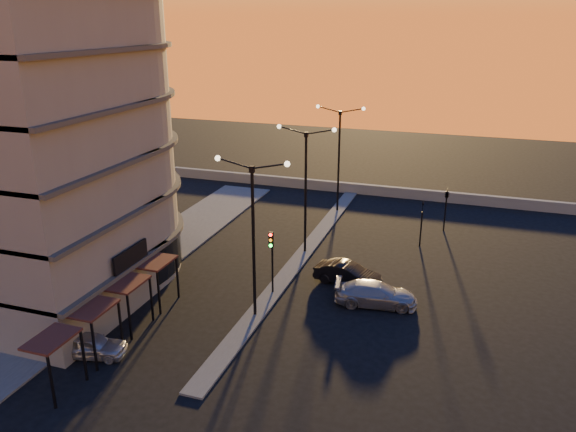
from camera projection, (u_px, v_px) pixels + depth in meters
The scene contains 14 objects.
ground at pixel (255, 316), 33.04m from camera, with size 120.00×120.00×0.00m, color black.
sidewalk_west at pixel (139, 264), 39.77m from camera, with size 5.00×40.00×0.12m, color #484846.
median at pixel (305, 252), 41.95m from camera, with size 1.20×36.00×0.12m, color #484846.
parapet at pixel (372, 190), 55.49m from camera, with size 44.00×0.50×1.00m, color slate.
building at pixel (33, 101), 33.33m from camera, with size 14.35×17.08×25.00m.
streetlamp_near at pixel (253, 227), 31.18m from camera, with size 4.32×0.32×9.51m.
streetlamp_mid at pixel (306, 180), 40.11m from camera, with size 4.32×0.32×9.51m.
streetlamp_far at pixel (339, 151), 49.04m from camera, with size 4.32×0.32×9.51m.
traffic_light_main at pixel (272, 252), 34.64m from camera, with size 0.28×0.44×4.25m.
signal_east_a at pixel (421, 222), 42.48m from camera, with size 0.13×0.16×3.60m.
signal_east_b at pixel (447, 195), 45.21m from camera, with size 0.42×1.99×3.60m.
car_hatchback at pixel (90, 345), 28.91m from camera, with size 1.49×3.71×1.26m, color #B9BAC1.
car_sedan at pixel (347, 274), 36.78m from camera, with size 1.52×4.35×1.43m, color black.
car_wagon at pixel (376, 294), 34.08m from camera, with size 2.02×4.98×1.44m, color gray.
Camera 1 is at (11.19, -27.03, 16.56)m, focal length 35.00 mm.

